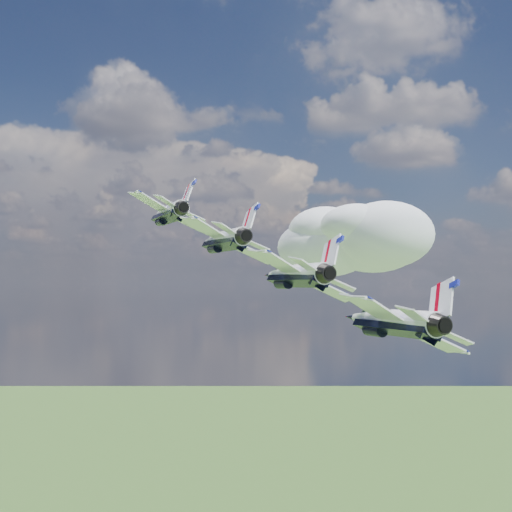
# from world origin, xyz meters

# --- Properties ---
(cloud_far) EXTENTS (59.13, 46.46, 23.23)m
(cloud_far) POSITION_xyz_m (35.55, 213.37, 163.57)
(cloud_far) COLOR white
(jet_0) EXTENTS (15.01, 16.91, 7.86)m
(jet_0) POSITION_xyz_m (-4.54, 12.42, 151.69)
(jet_0) COLOR silver
(jet_1) EXTENTS (15.01, 16.91, 7.86)m
(jet_1) POSITION_xyz_m (2.43, 3.85, 148.14)
(jet_1) COLOR white
(jet_2) EXTENTS (15.01, 16.91, 7.86)m
(jet_2) POSITION_xyz_m (9.40, -4.71, 144.59)
(jet_2) COLOR white
(jet_3) EXTENTS (15.01, 16.91, 7.86)m
(jet_3) POSITION_xyz_m (16.38, -13.28, 141.04)
(jet_3) COLOR white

